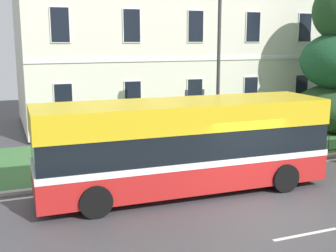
# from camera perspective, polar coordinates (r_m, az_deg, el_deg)

# --- Properties ---
(ground_plane) EXTENTS (60.00, 56.00, 0.18)m
(ground_plane) POSITION_cam_1_polar(r_m,az_deg,el_deg) (14.56, 10.03, -9.06)
(ground_plane) COLOR #434246
(georgian_townhouse) EXTENTS (17.88, 8.40, 13.06)m
(georgian_townhouse) POSITION_cam_1_polar(r_m,az_deg,el_deg) (27.45, -0.10, 14.77)
(georgian_townhouse) COLOR silver
(georgian_townhouse) RESTS_ON ground_plane
(iron_verge_railing) EXTENTS (13.28, 0.04, 0.97)m
(iron_verge_railing) POSITION_cam_1_polar(r_m,az_deg,el_deg) (18.32, 12.18, -2.82)
(iron_verge_railing) COLOR black
(iron_verge_railing) RESTS_ON ground_plane
(single_decker_bus) EXTENTS (9.68, 2.84, 3.04)m
(single_decker_bus) POSITION_cam_1_polar(r_m,az_deg,el_deg) (14.33, 2.07, -2.45)
(single_decker_bus) COLOR red
(single_decker_bus) RESTS_ON ground_plane
(street_lamp_post) EXTENTS (0.36, 0.24, 7.07)m
(street_lamp_post) POSITION_cam_1_polar(r_m,az_deg,el_deg) (17.90, 6.63, 8.48)
(street_lamp_post) COLOR #333338
(street_lamp_post) RESTS_ON ground_plane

